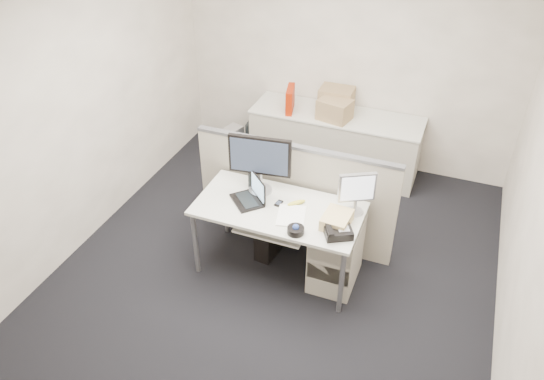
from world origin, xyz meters
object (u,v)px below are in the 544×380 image
at_px(laptop, 247,191).
at_px(desk_phone, 338,232).
at_px(monitor_main, 260,165).
at_px(desk, 278,213).

bearing_deg(laptop, desk_phone, 34.30).
height_order(monitor_main, desk_phone, monitor_main).
relative_size(desk, desk_phone, 6.66).
height_order(desk, desk_phone, desk_phone).
relative_size(desk, monitor_main, 2.61).
height_order(monitor_main, laptop, monitor_main).
xyz_separation_m(monitor_main, desk_phone, (0.85, -0.36, -0.25)).
relative_size(desk, laptop, 4.88).
xyz_separation_m(laptop, desk_phone, (0.90, -0.16, -0.08)).
relative_size(monitor_main, laptop, 1.87).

